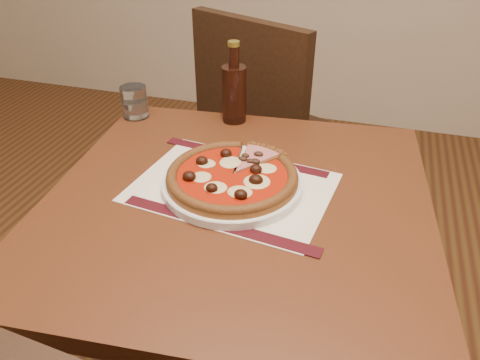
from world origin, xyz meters
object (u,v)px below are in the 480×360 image
object	(u,v)px
table	(237,234)
pizza	(232,176)
chair_far	(268,129)
bottle	(234,91)
water_glass	(134,102)
plate	(232,183)

from	to	relation	value
table	pizza	world-z (taller)	pizza
chair_far	pizza	xyz separation A→B (m)	(0.09, -0.69, 0.23)
pizza	bottle	size ratio (longest dim) A/B	1.29
water_glass	table	bearing A→B (deg)	-37.19
plate	bottle	bearing A→B (deg)	106.80
pizza	water_glass	xyz separation A→B (m)	(-0.37, 0.27, 0.01)
table	plate	size ratio (longest dim) A/B	2.88
water_glass	bottle	size ratio (longest dim) A/B	0.40
bottle	table	bearing A→B (deg)	-71.51
pizza	water_glass	world-z (taller)	water_glass
pizza	water_glass	size ratio (longest dim) A/B	3.25
plate	water_glass	xyz separation A→B (m)	(-0.37, 0.27, 0.03)
plate	bottle	distance (m)	0.34
water_glass	bottle	xyz separation A→B (m)	(0.27, 0.05, 0.04)
plate	pizza	size ratio (longest dim) A/B	1.07
table	chair_far	bearing A→B (deg)	98.42
bottle	chair_far	bearing A→B (deg)	88.38
plate	chair_far	bearing A→B (deg)	97.11
plate	pizza	distance (m)	0.02
plate	pizza	xyz separation A→B (m)	(-0.00, -0.00, 0.02)
pizza	bottle	world-z (taller)	bottle
chair_far	water_glass	xyz separation A→B (m)	(-0.28, -0.43, 0.25)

